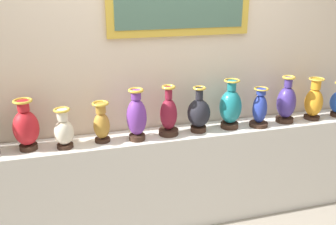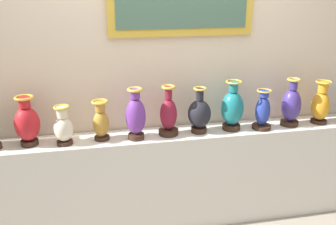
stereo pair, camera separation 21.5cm
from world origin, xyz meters
TOP-DOWN VIEW (x-y plane):
  - ground_plane at (0.00, 0.00)m, footprint 11.97×11.97m
  - display_shelf at (0.00, 0.00)m, footprint 3.48×0.32m
  - back_wall at (0.00, 0.22)m, footprint 5.97×0.14m
  - vase_crimson at (-1.07, -0.01)m, footprint 0.18×0.18m
  - vase_ivory at (-0.81, -0.05)m, footprint 0.14×0.14m
  - vase_ochre at (-0.53, -0.01)m, footprint 0.13×0.13m
  - vase_violet at (-0.27, -0.05)m, footprint 0.16×0.16m
  - vase_burgundy at (-0.00, -0.02)m, footprint 0.16×0.16m
  - vase_onyx at (0.25, -0.02)m, footprint 0.19×0.19m
  - vase_teal at (0.54, -0.01)m, footprint 0.18×0.18m
  - vase_cobalt at (0.79, -0.05)m, footprint 0.16×0.16m
  - vase_indigo at (1.06, -0.02)m, footprint 0.16×0.16m
  - vase_amber at (1.34, -0.02)m, footprint 0.16×0.16m

SIDE VIEW (x-z plane):
  - ground_plane at x=0.00m, z-range 0.00..0.00m
  - display_shelf at x=0.00m, z-range 0.00..0.84m
  - vase_ivory at x=-0.81m, z-range 0.82..1.13m
  - vase_ochre at x=-0.53m, z-range 0.83..1.15m
  - vase_cobalt at x=0.79m, z-range 0.82..1.16m
  - vase_onyx at x=0.25m, z-range 0.81..1.19m
  - vase_amber at x=1.34m, z-range 0.82..1.19m
  - vase_burgundy at x=0.00m, z-range 0.80..1.21m
  - vase_crimson at x=-1.07m, z-range 0.82..1.21m
  - vase_indigo at x=1.06m, z-range 0.81..1.22m
  - vase_teal at x=0.54m, z-range 0.82..1.23m
  - vase_violet at x=-0.27m, z-range 0.82..1.24m
  - back_wall at x=0.00m, z-range 0.01..2.64m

